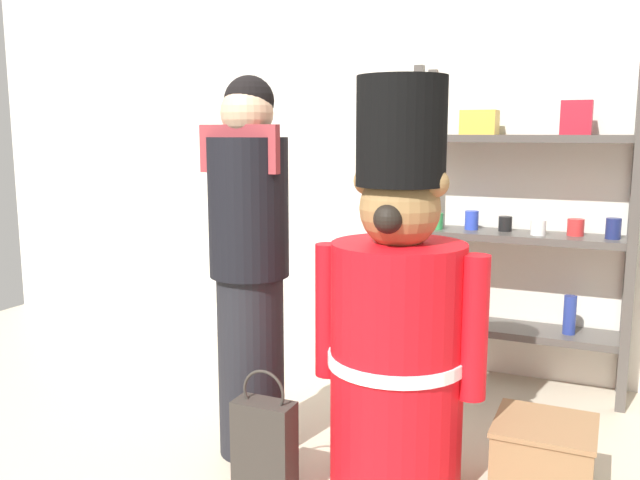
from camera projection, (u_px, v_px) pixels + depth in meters
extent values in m
cube|color=silver|center=(391.00, 154.00, 4.15)|extent=(6.40, 0.12, 2.60)
cube|color=#4C4742|center=(416.00, 228.00, 3.77)|extent=(0.05, 0.05, 1.80)
cube|color=#4C4742|center=(633.00, 241.00, 3.31)|extent=(0.05, 0.05, 1.80)
cube|color=#4C4742|center=(429.00, 221.00, 4.04)|extent=(0.05, 0.05, 1.80)
cube|color=#4C4742|center=(632.00, 233.00, 3.58)|extent=(0.05, 0.05, 1.80)
cube|color=#4C4742|center=(516.00, 330.00, 3.77)|extent=(1.12, 0.30, 0.04)
cube|color=#4C4742|center=(521.00, 237.00, 3.68)|extent=(1.12, 0.30, 0.04)
cube|color=#4C4742|center=(526.00, 138.00, 3.59)|extent=(1.12, 0.30, 0.04)
cylinder|color=green|center=(437.00, 221.00, 3.82)|extent=(0.07, 0.07, 0.09)
cylinder|color=blue|center=(472.00, 220.00, 3.80)|extent=(0.08, 0.08, 0.11)
cylinder|color=black|center=(505.00, 224.00, 3.74)|extent=(0.07, 0.07, 0.08)
cylinder|color=white|center=(538.00, 228.00, 3.60)|extent=(0.08, 0.08, 0.08)
cylinder|color=red|center=(576.00, 227.00, 3.58)|extent=(0.09, 0.09, 0.09)
cylinder|color=navy|center=(613.00, 229.00, 3.47)|extent=(0.08, 0.08, 0.11)
cylinder|color=#B27226|center=(468.00, 305.00, 3.86)|extent=(0.08, 0.08, 0.19)
cylinder|color=navy|center=(570.00, 315.00, 3.62)|extent=(0.07, 0.07, 0.21)
cube|color=gold|center=(479.00, 122.00, 3.68)|extent=(0.19, 0.16, 0.13)
cube|color=#B21E2D|center=(577.00, 118.00, 3.47)|extent=(0.16, 0.12, 0.18)
cylinder|color=red|center=(397.00, 367.00, 2.65)|extent=(0.53, 0.53, 1.01)
cylinder|color=white|center=(397.00, 358.00, 2.65)|extent=(0.55, 0.55, 0.05)
sphere|color=olive|center=(400.00, 209.00, 2.55)|extent=(0.32, 0.32, 0.32)
sphere|color=olive|center=(367.00, 181.00, 2.59)|extent=(0.11, 0.11, 0.11)
sphere|color=olive|center=(435.00, 183.00, 2.48)|extent=(0.11, 0.11, 0.11)
cylinder|color=black|center=(401.00, 131.00, 2.50)|extent=(0.34, 0.34, 0.41)
cylinder|color=red|center=(328.00, 310.00, 2.74)|extent=(0.11, 0.11, 0.56)
cylinder|color=red|center=(474.00, 328.00, 2.50)|extent=(0.11, 0.11, 0.56)
sphere|color=black|center=(388.00, 219.00, 2.43)|extent=(0.11, 0.11, 0.11)
cylinder|color=black|center=(251.00, 365.00, 2.97)|extent=(0.29, 0.29, 0.82)
cylinder|color=black|center=(249.00, 207.00, 2.85)|extent=(0.35, 0.35, 0.60)
sphere|color=tan|center=(247.00, 113.00, 2.79)|extent=(0.22, 0.22, 0.22)
cube|color=#993338|center=(239.00, 149.00, 2.75)|extent=(0.36, 0.04, 0.20)
sphere|color=black|center=(249.00, 101.00, 2.80)|extent=(0.21, 0.21, 0.21)
cube|color=#332D28|center=(264.00, 450.00, 2.62)|extent=(0.24, 0.12, 0.40)
torus|color=#332D28|center=(264.00, 392.00, 2.58)|extent=(0.18, 0.01, 0.18)
cube|color=olive|center=(543.00, 462.00, 2.63)|extent=(0.37, 0.36, 0.29)
cube|color=olive|center=(545.00, 425.00, 2.60)|extent=(0.38, 0.37, 0.02)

